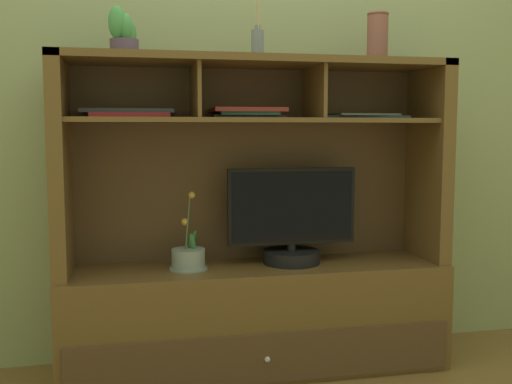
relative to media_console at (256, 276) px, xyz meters
name	(u,v)px	position (x,y,z in m)	size (l,w,h in m)	color
floor_plane	(256,370)	(0.00, -0.01, -0.42)	(6.00, 6.00, 0.02)	brown
back_wall	(245,54)	(0.00, 0.23, 0.99)	(6.00, 0.02, 2.80)	#919E6A
media_console	(256,276)	(0.00, 0.00, 0.00)	(1.67, 0.44, 1.35)	brown
tv_monitor	(292,225)	(0.16, 0.00, 0.22)	(0.57, 0.25, 0.42)	black
potted_orchid	(188,258)	(-0.30, -0.02, 0.10)	(0.16, 0.16, 0.33)	gray
magazine_stack_left	(129,113)	(-0.53, 0.03, 0.71)	(0.38, 0.22, 0.04)	#AC272E
magazine_stack_centre	(248,113)	(-0.03, 0.03, 0.71)	(0.32, 0.24, 0.04)	#343336
magazine_stack_right	(363,116)	(0.50, 0.03, 0.70)	(0.40, 0.20, 0.02)	#2E4248
diffuser_bottle	(257,42)	(0.00, -0.04, 1.00)	(0.05, 0.05, 0.31)	slate
potted_succulent	(124,34)	(-0.54, -0.03, 1.02)	(0.13, 0.13, 0.19)	#554458
ceramic_vase	(377,37)	(0.54, -0.02, 1.04)	(0.10, 0.10, 0.21)	brown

